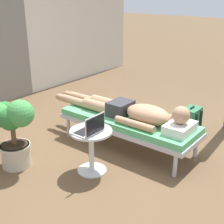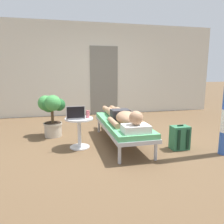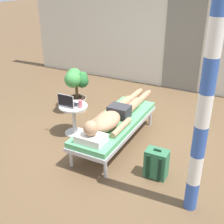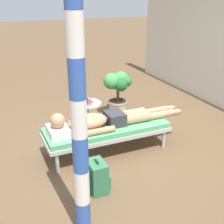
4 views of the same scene
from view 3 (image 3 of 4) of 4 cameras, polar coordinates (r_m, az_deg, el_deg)
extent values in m
plane|color=brown|center=(5.03, 0.23, -4.61)|extent=(40.00, 40.00, 0.00)
cube|color=beige|center=(6.97, 12.16, 15.36)|extent=(7.60, 0.20, 2.70)
cube|color=slate|center=(6.87, 13.59, 12.26)|extent=(0.84, 0.03, 2.04)
cylinder|color=#B7B7BC|center=(5.54, 2.08, 0.03)|extent=(0.05, 0.05, 0.28)
cylinder|color=#B7B7BC|center=(5.35, 7.45, -1.15)|extent=(0.05, 0.05, 0.28)
cylinder|color=#B7B7BC|center=(4.27, -7.93, -8.77)|extent=(0.05, 0.05, 0.28)
cylinder|color=#B7B7BC|center=(4.02, -1.30, -10.92)|extent=(0.05, 0.05, 0.28)
cube|color=#B7B7BC|center=(4.67, 0.68, -2.77)|extent=(0.65, 1.90, 0.06)
cube|color=#59B272|center=(4.64, 0.69, -2.01)|extent=(0.63, 1.86, 0.08)
cube|color=white|center=(4.03, -4.08, -5.15)|extent=(0.40, 0.28, 0.11)
sphere|color=tan|center=(3.95, -4.15, -3.16)|extent=(0.21, 0.21, 0.21)
ellipsoid|color=tan|center=(4.33, -1.09, -1.83)|extent=(0.35, 0.60, 0.23)
cylinder|color=tan|center=(4.50, -3.25, -1.76)|extent=(0.09, 0.55, 0.09)
cylinder|color=tan|center=(4.31, 1.80, -3.01)|extent=(0.09, 0.55, 0.09)
cube|color=#333338|center=(4.68, 1.42, 0.11)|extent=(0.33, 0.26, 0.19)
cylinder|color=tan|center=(5.00, 2.26, 1.59)|extent=(0.15, 0.42, 0.15)
cylinder|color=tan|center=(5.37, 4.23, 3.06)|extent=(0.11, 0.44, 0.11)
ellipsoid|color=tan|center=(5.62, 5.41, 4.01)|extent=(0.09, 0.20, 0.10)
cylinder|color=tan|center=(4.94, 4.04, 1.22)|extent=(0.15, 0.42, 0.15)
cylinder|color=tan|center=(5.31, 5.91, 2.72)|extent=(0.11, 0.44, 0.11)
ellipsoid|color=tan|center=(5.56, 7.03, 3.70)|extent=(0.09, 0.20, 0.10)
cylinder|color=silver|center=(5.14, -7.22, -3.96)|extent=(0.34, 0.34, 0.02)
cylinder|color=silver|center=(5.02, -7.38, -1.49)|extent=(0.06, 0.06, 0.48)
cylinder|color=silver|center=(4.92, -7.54, 1.13)|extent=(0.48, 0.48, 0.02)
cube|color=silver|center=(4.94, -8.13, 1.47)|extent=(0.31, 0.22, 0.02)
cube|color=black|center=(4.94, -8.07, 1.62)|extent=(0.27, 0.15, 0.00)
cube|color=silver|center=(4.81, -9.00, 2.19)|extent=(0.31, 0.01, 0.21)
cube|color=black|center=(4.80, -9.06, 2.16)|extent=(0.29, 0.00, 0.19)
cylinder|color=#D86672|center=(4.80, -6.16, 1.58)|extent=(0.06, 0.06, 0.13)
cube|color=#33724C|center=(4.05, 8.62, -9.86)|extent=(0.30, 0.20, 0.40)
cube|color=#33724C|center=(4.19, 9.12, -9.77)|extent=(0.23, 0.04, 0.18)
cube|color=black|center=(3.99, 6.94, -10.41)|extent=(0.04, 0.02, 0.34)
cube|color=black|center=(3.95, 9.21, -11.00)|extent=(0.04, 0.02, 0.34)
cube|color=black|center=(3.93, 8.82, -7.34)|extent=(0.10, 0.02, 0.02)
cylinder|color=#BFB29E|center=(5.90, -6.73, 1.57)|extent=(0.34, 0.34, 0.28)
cylinder|color=#BFB29E|center=(5.86, -6.79, 2.64)|extent=(0.37, 0.37, 0.04)
cylinder|color=#332319|center=(5.85, -6.81, 2.87)|extent=(0.31, 0.31, 0.01)
cylinder|color=brown|center=(5.79, -6.89, 4.34)|extent=(0.06, 0.06, 0.33)
sphere|color=#23602D|center=(5.64, -5.85, 6.00)|extent=(0.25, 0.25, 0.25)
sphere|color=#2D7233|center=(5.82, -5.77, 6.84)|extent=(0.21, 0.21, 0.21)
sphere|color=#429347|center=(5.87, -7.37, 6.95)|extent=(0.31, 0.31, 0.31)
sphere|color=#2D7233|center=(5.70, -7.79, 6.06)|extent=(0.26, 0.26, 0.26)
sphere|color=#429347|center=(5.57, -7.65, 6.28)|extent=(0.31, 0.31, 0.31)
cylinder|color=#3359B2|center=(3.68, 15.16, -15.22)|extent=(0.15, 0.15, 0.36)
cylinder|color=white|center=(3.46, 15.86, -10.63)|extent=(0.15, 0.15, 0.36)
cylinder|color=#3359B2|center=(3.26, 16.62, -5.45)|extent=(0.15, 0.15, 0.36)
cylinder|color=white|center=(3.09, 17.45, 0.33)|extent=(0.15, 0.15, 0.36)
cylinder|color=#3359B2|center=(2.96, 18.37, 6.70)|extent=(0.15, 0.15, 0.36)
cylinder|color=white|center=(2.87, 19.39, 13.55)|extent=(0.15, 0.15, 0.36)
camera|label=1|loc=(5.23, -46.92, 12.06)|focal=50.49mm
camera|label=2|loc=(3.15, -56.04, -9.68)|focal=34.83mm
camera|label=4|loc=(2.84, 70.63, 4.79)|focal=48.29mm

